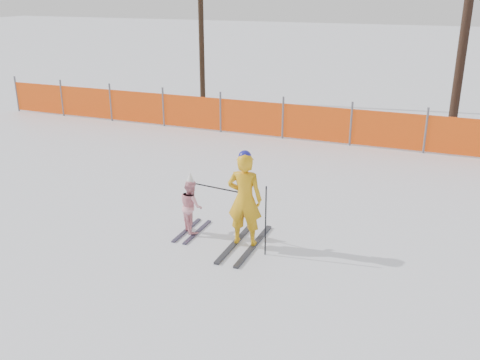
% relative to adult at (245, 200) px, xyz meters
% --- Properties ---
extents(ground, '(120.00, 120.00, 0.00)m').
position_rel_adult_xyz_m(ground, '(-0.29, 0.00, -0.85)').
color(ground, white).
rests_on(ground, ground).
extents(adult, '(0.64, 1.67, 1.72)m').
position_rel_adult_xyz_m(adult, '(0.00, 0.00, 0.00)').
color(adult, black).
rests_on(adult, ground).
extents(child, '(0.60, 1.06, 1.16)m').
position_rel_adult_xyz_m(child, '(-1.09, 0.14, -0.33)').
color(child, black).
rests_on(child, ground).
extents(ski_poles, '(1.43, 0.35, 1.23)m').
position_rel_adult_xyz_m(ski_poles, '(0.04, -0.09, -0.10)').
color(ski_poles, black).
rests_on(ski_poles, ground).
extents(safety_fence, '(16.13, 0.06, 1.25)m').
position_rel_adult_xyz_m(safety_fence, '(-3.45, 6.91, -0.30)').
color(safety_fence, '#595960').
rests_on(safety_fence, ground).
extents(tree_trunks, '(12.31, 1.45, 6.73)m').
position_rel_adult_xyz_m(tree_trunks, '(1.29, 10.74, 2.23)').
color(tree_trunks, black).
rests_on(tree_trunks, ground).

